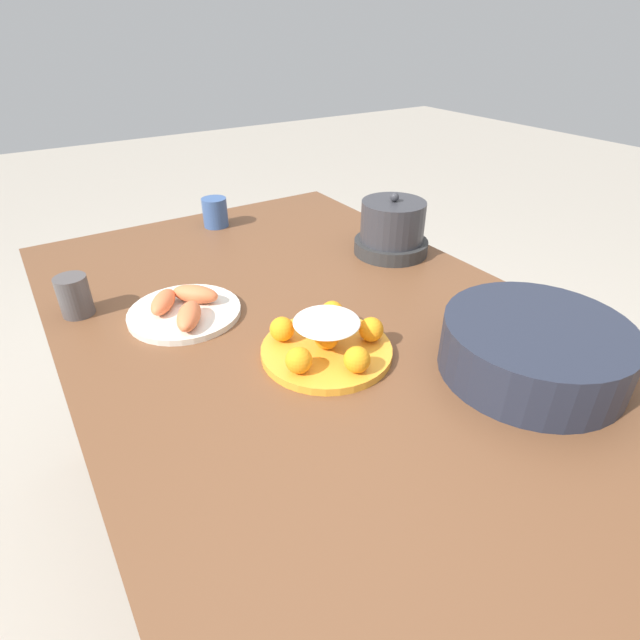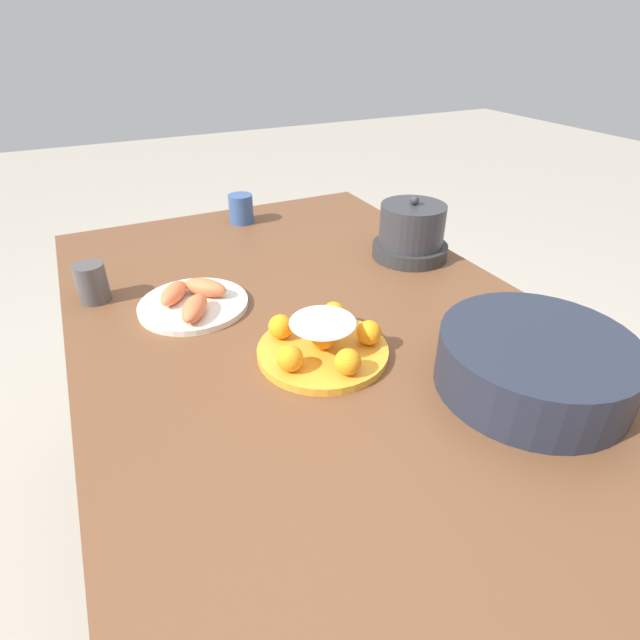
{
  "view_description": "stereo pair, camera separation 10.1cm",
  "coord_description": "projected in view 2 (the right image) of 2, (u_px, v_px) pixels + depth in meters",
  "views": [
    {
      "loc": [
        0.79,
        -0.49,
        1.35
      ],
      "look_at": [
        0.06,
        -0.02,
        0.82
      ],
      "focal_mm": 28.0,
      "sensor_mm": 36.0,
      "label": 1
    },
    {
      "loc": [
        0.84,
        -0.4,
        1.35
      ],
      "look_at": [
        0.06,
        -0.02,
        0.82
      ],
      "focal_mm": 28.0,
      "sensor_mm": 36.0,
      "label": 2
    }
  ],
  "objects": [
    {
      "name": "cup_far",
      "position": [
        241.0,
        209.0,
        1.58
      ],
      "size": [
        0.08,
        0.08,
        0.09
      ],
      "color": "#38568E",
      "rests_on": "dining_table"
    },
    {
      "name": "ground_plane",
      "position": [
        318.0,
        541.0,
        1.5
      ],
      "size": [
        12.0,
        12.0,
        0.0
      ],
      "primitive_type": "plane",
      "color": "#B2A899"
    },
    {
      "name": "serving_bowl",
      "position": [
        535.0,
        362.0,
        0.87
      ],
      "size": [
        0.33,
        0.33,
        0.1
      ],
      "color": "#232838",
      "rests_on": "dining_table"
    },
    {
      "name": "warming_pot",
      "position": [
        411.0,
        233.0,
        1.34
      ],
      "size": [
        0.2,
        0.2,
        0.17
      ],
      "color": "#2D2D2D",
      "rests_on": "dining_table"
    },
    {
      "name": "seafood_platter",
      "position": [
        193.0,
        301.0,
        1.12
      ],
      "size": [
        0.25,
        0.25,
        0.05
      ],
      "color": "silver",
      "rests_on": "dining_table"
    },
    {
      "name": "dining_table",
      "position": [
        318.0,
        353.0,
        1.13
      ],
      "size": [
        1.57,
        1.0,
        0.78
      ],
      "color": "brown",
      "rests_on": "ground_plane"
    },
    {
      "name": "cake_plate",
      "position": [
        323.0,
        342.0,
        0.96
      ],
      "size": [
        0.26,
        0.26,
        0.08
      ],
      "color": "gold",
      "rests_on": "dining_table"
    },
    {
      "name": "cup_near",
      "position": [
        92.0,
        283.0,
        1.14
      ],
      "size": [
        0.07,
        0.07,
        0.09
      ],
      "color": "#4C4747",
      "rests_on": "dining_table"
    }
  ]
}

